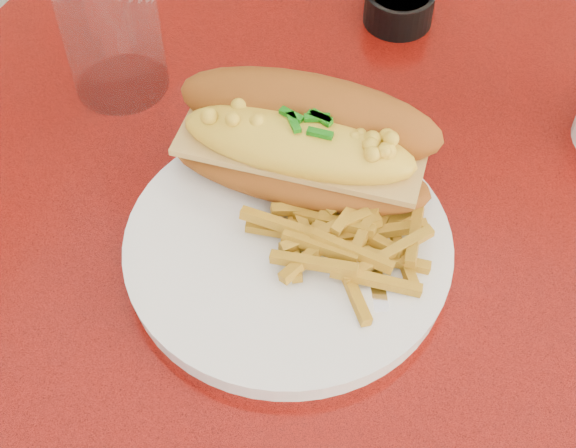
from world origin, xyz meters
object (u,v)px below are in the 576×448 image
at_px(fork, 366,221).
at_px(sauce_cup_left, 399,5).
at_px(dinner_plate, 288,247).
at_px(mac_hoagie, 302,142).
at_px(water_tumbler, 109,18).
at_px(diner_table, 518,325).

xyz_separation_m(fork, sauce_cup_left, (-0.07, 0.27, 0.00)).
relative_size(dinner_plate, mac_hoagie, 1.28).
relative_size(sauce_cup_left, water_tumbler, 0.58).
height_order(diner_table, mac_hoagie, mac_hoagie).
bearing_deg(water_tumbler, fork, -14.38).
bearing_deg(dinner_plate, mac_hoagie, 105.70).
distance_m(diner_table, mac_hoagie, 0.31).
xyz_separation_m(diner_table, fork, (-0.14, -0.08, 0.18)).
relative_size(mac_hoagie, fork, 1.55).
height_order(dinner_plate, sauce_cup_left, sauce_cup_left).
xyz_separation_m(diner_table, mac_hoagie, (-0.21, -0.06, 0.22)).
bearing_deg(mac_hoagie, diner_table, 6.61).
height_order(diner_table, sauce_cup_left, sauce_cup_left).
relative_size(fork, sauce_cup_left, 1.68).
bearing_deg(dinner_plate, water_tumbler, 153.27).
bearing_deg(fork, water_tumbler, 45.77).
xyz_separation_m(sauce_cup_left, water_tumbler, (-0.20, -0.20, 0.06)).
height_order(sauce_cup_left, water_tumbler, water_tumbler).
bearing_deg(diner_table, sauce_cup_left, 138.85).
xyz_separation_m(dinner_plate, mac_hoagie, (-0.02, 0.07, 0.05)).
relative_size(diner_table, mac_hoagie, 5.42).
bearing_deg(water_tumbler, dinner_plate, -26.73).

